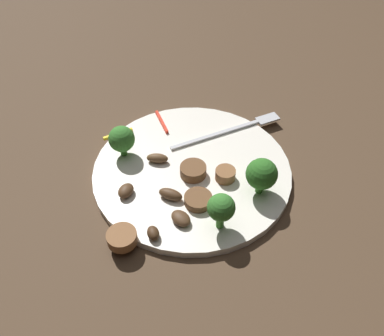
% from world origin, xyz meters
% --- Properties ---
extents(ground_plane, '(1.40, 1.40, 0.00)m').
position_xyz_m(ground_plane, '(0.00, 0.00, 0.00)').
color(ground_plane, '#4C3826').
extents(plate, '(0.27, 0.27, 0.01)m').
position_xyz_m(plate, '(0.00, 0.00, 0.01)').
color(plate, white).
rests_on(plate, ground_plane).
extents(fork, '(0.18, 0.07, 0.00)m').
position_xyz_m(fork, '(0.07, 0.07, 0.01)').
color(fork, silver).
rests_on(fork, plate).
extents(broccoli_floret_0, '(0.04, 0.04, 0.05)m').
position_xyz_m(broccoli_floret_0, '(-0.09, 0.04, 0.04)').
color(broccoli_floret_0, '#408630').
rests_on(broccoli_floret_0, plate).
extents(broccoli_floret_1, '(0.04, 0.04, 0.05)m').
position_xyz_m(broccoli_floret_1, '(0.08, -0.05, 0.04)').
color(broccoli_floret_1, '#347525').
rests_on(broccoli_floret_1, plate).
extents(broccoli_floret_2, '(0.03, 0.03, 0.05)m').
position_xyz_m(broccoli_floret_2, '(0.02, -0.10, 0.05)').
color(broccoli_floret_2, '#408630').
rests_on(broccoli_floret_2, plate).
extents(sausage_slice_0, '(0.04, 0.04, 0.01)m').
position_xyz_m(sausage_slice_0, '(0.00, -0.01, 0.02)').
color(sausage_slice_0, brown).
rests_on(sausage_slice_0, plate).
extents(sausage_slice_1, '(0.04, 0.04, 0.01)m').
position_xyz_m(sausage_slice_1, '(-0.10, -0.11, 0.02)').
color(sausage_slice_1, brown).
rests_on(sausage_slice_1, plate).
extents(sausage_slice_2, '(0.03, 0.03, 0.02)m').
position_xyz_m(sausage_slice_2, '(0.04, -0.02, 0.02)').
color(sausage_slice_2, brown).
rests_on(sausage_slice_2, plate).
extents(sausage_slice_3, '(0.05, 0.05, 0.01)m').
position_xyz_m(sausage_slice_3, '(0.00, -0.06, 0.02)').
color(sausage_slice_3, brown).
rests_on(sausage_slice_3, plate).
extents(mushroom_0, '(0.02, 0.02, 0.01)m').
position_xyz_m(mushroom_0, '(-0.06, -0.11, 0.02)').
color(mushroom_0, '#422B19').
rests_on(mushroom_0, plate).
extents(mushroom_1, '(0.03, 0.03, 0.01)m').
position_xyz_m(mushroom_1, '(-0.02, -0.09, 0.02)').
color(mushroom_1, '#4C331E').
rests_on(mushroom_1, plate).
extents(mushroom_2, '(0.03, 0.03, 0.01)m').
position_xyz_m(mushroom_2, '(-0.09, -0.04, 0.02)').
color(mushroom_2, '#4C331E').
rests_on(mushroom_2, plate).
extents(mushroom_3, '(0.03, 0.02, 0.01)m').
position_xyz_m(mushroom_3, '(-0.05, 0.02, 0.02)').
color(mushroom_3, brown).
rests_on(mushroom_3, plate).
extents(mushroom_4, '(0.04, 0.03, 0.01)m').
position_xyz_m(mushroom_4, '(-0.03, -0.05, 0.02)').
color(mushroom_4, '#4C331E').
rests_on(mushroom_4, plate).
extents(pepper_strip_0, '(0.04, 0.02, 0.00)m').
position_xyz_m(pepper_strip_0, '(-0.10, 0.08, 0.01)').
color(pepper_strip_0, yellow).
rests_on(pepper_strip_0, plate).
extents(pepper_strip_1, '(0.02, 0.05, 0.00)m').
position_xyz_m(pepper_strip_1, '(-0.03, 0.10, 0.01)').
color(pepper_strip_1, red).
rests_on(pepper_strip_1, plate).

